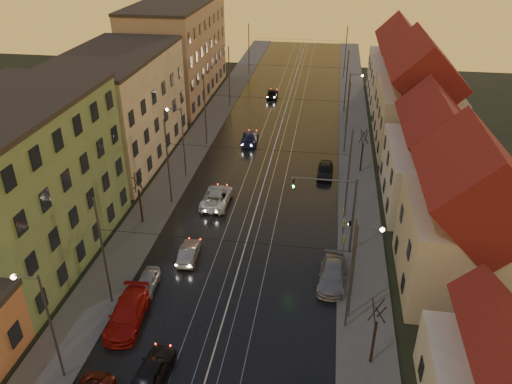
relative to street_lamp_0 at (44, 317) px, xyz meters
The scene contains 41 objects.
road 39.38m from the street_lamp_0, 76.53° to the left, with size 16.00×120.00×0.04m, color black.
sidewalk_left 38.31m from the street_lamp_0, 91.35° to the left, with size 4.00×120.00×0.15m, color #4C4C4C.
sidewalk_right 42.80m from the street_lamp_0, 63.31° to the left, with size 4.00×120.00×0.15m, color #4C4C4C.
tram_rail_0 38.92m from the street_lamp_0, 79.70° to the left, with size 0.06×120.00×0.03m, color gray.
tram_rail_1 39.20m from the street_lamp_0, 77.63° to the left, with size 0.06×120.00×0.03m, color gray.
tram_rail_2 39.56m from the street_lamp_0, 75.43° to the left, with size 0.06×120.00×0.03m, color gray.
tram_rail_3 39.94m from the street_lamp_0, 73.43° to the left, with size 0.06×120.00×0.03m, color gray.
apartment_left_1 14.73m from the street_lamp_0, 124.98° to the left, with size 10.00×18.00×13.00m, color #5C7B4E.
apartment_left_2 33.10m from the street_lamp_0, 104.70° to the left, with size 10.00×20.00×12.00m, color #B3A68B.
apartment_left_3 56.67m from the street_lamp_0, 98.53° to the left, with size 10.00×24.00×14.00m, color #A28068.
house_right_1 29.17m from the street_lamp_0, 26.47° to the left, with size 8.67×10.20×10.80m.
house_right_2 36.84m from the street_lamp_0, 44.89° to the left, with size 9.18×12.24×9.20m.
house_right_3 48.61m from the street_lamp_0, 57.52° to the left, with size 9.18×14.28×11.50m.
house_right_4 64.52m from the street_lamp_0, 66.13° to the left, with size 9.18×16.32×10.00m.
catenary_pole_l_1 7.03m from the street_lamp_0, 85.88° to the left, with size 0.16×0.16×9.00m, color #595B60.
catenary_pole_r_1 19.04m from the street_lamp_0, 21.57° to the left, with size 0.16×0.16×9.00m, color #595B60.
catenary_pole_l_2 22.01m from the street_lamp_0, 88.69° to the left, with size 0.16×0.16×9.00m, color #595B60.
catenary_pole_r_2 28.24m from the street_lamp_0, 51.17° to the left, with size 0.16×0.16×9.00m, color #595B60.
catenary_pole_l_3 37.01m from the street_lamp_0, 89.22° to the left, with size 0.16×0.16×9.00m, color #595B60.
catenary_pole_r_3 41.02m from the street_lamp_0, 64.43° to the left, with size 0.16×0.16×9.00m, color #595B60.
catenary_pole_l_4 52.00m from the street_lamp_0, 89.44° to the left, with size 0.16×0.16×9.00m, color #595B60.
catenary_pole_r_4 54.93m from the street_lamp_0, 71.20° to the left, with size 0.16×0.16×9.00m, color #595B60.
catenary_pole_l_5 70.00m from the street_lamp_0, 89.59° to the left, with size 0.16×0.16×9.00m, color #595B60.
catenary_pole_r_5 72.21m from the street_lamp_0, 75.81° to the left, with size 0.16×0.16×9.00m, color #595B60.
street_lamp_0 is the anchor object (origin of this frame).
street_lamp_1 19.89m from the street_lamp_0, 23.72° to the left, with size 1.75×0.32×8.00m.
street_lamp_2 28.00m from the street_lamp_0, 90.00° to the left, with size 1.75×0.32×8.00m.
street_lamp_3 47.62m from the street_lamp_0, 67.52° to the left, with size 1.75×0.32×8.00m.
traffic_light_mast 23.42m from the street_lamp_0, 43.10° to the left, with size 5.30×0.32×7.20m.
bare_tree_0 18.19m from the street_lamp_0, 93.47° to the left, with size 1.09×1.09×5.11m.
bare_tree_1 19.86m from the street_lamp_0, 11.71° to the left, with size 1.09×1.09×5.11m.
bare_tree_2 37.56m from the street_lamp_0, 58.63° to the left, with size 1.09×1.09×5.11m.
driving_car_0 7.20m from the street_lamp_0, ahead, with size 1.76×4.38×1.49m, color black.
driving_car_1 14.66m from the street_lamp_0, 70.18° to the left, with size 1.37×3.92×1.29m, color gray.
driving_car_2 23.52m from the street_lamp_0, 77.45° to the left, with size 2.52×5.47×1.52m, color silver.
driving_car_3 39.07m from the street_lamp_0, 81.39° to the left, with size 2.00×4.91×1.43m, color navy.
driving_car_4 57.64m from the street_lamp_0, 83.61° to the left, with size 1.68×4.17×1.42m, color black.
parked_left_2 7.04m from the street_lamp_0, 64.31° to the left, with size 2.22×5.46×1.59m, color #A91410.
parked_left_3 10.17m from the street_lamp_0, 73.72° to the left, with size 1.46×3.63×1.24m, color #A7A7AC.
parked_right_1 20.89m from the street_lamp_0, 35.32° to the left, with size 2.08×5.11×1.48m, color gray.
parked_right_2 34.44m from the street_lamp_0, 62.86° to the left, with size 1.68×4.18×1.42m, color black.
Camera 1 is at (6.34, -17.73, 25.21)m, focal length 35.00 mm.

